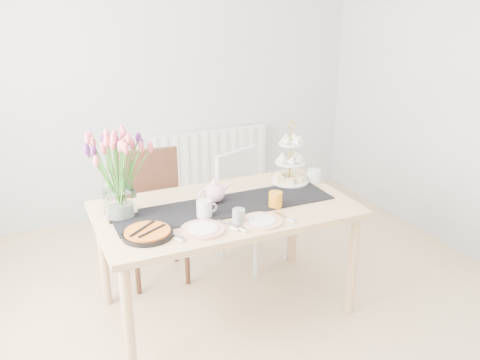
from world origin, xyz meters
name	(u,v)px	position (x,y,z in m)	size (l,w,h in m)	color
room_shell	(267,139)	(0.00, 0.00, 1.30)	(4.50, 4.50, 4.50)	tan
radiator	(210,160)	(0.50, 2.19, 0.45)	(1.20, 0.08, 0.60)	white
dining_table	(226,218)	(-0.06, 0.43, 0.67)	(1.60, 0.90, 0.75)	tan
chair_brown	(152,205)	(-0.37, 1.11, 0.55)	(0.49, 0.49, 0.94)	#341C13
chair_white	(247,198)	(0.37, 1.03, 0.51)	(0.56, 0.56, 0.87)	silver
table_runner	(226,206)	(-0.06, 0.43, 0.75)	(1.40, 0.35, 0.01)	black
tulip_vase	(116,162)	(-0.69, 0.56, 1.09)	(0.63, 0.63, 0.54)	silver
cake_stand	(290,167)	(0.52, 0.64, 0.86)	(0.27, 0.27, 0.39)	gold
teapot	(214,193)	(-0.10, 0.52, 0.82)	(0.22, 0.18, 0.15)	white
cream_jug	(314,176)	(0.67, 0.58, 0.80)	(0.09, 0.09, 0.09)	silver
tart_tin	(148,233)	(-0.61, 0.23, 0.77)	(0.29, 0.29, 0.03)	black
mug_grey	(239,216)	(-0.08, 0.18, 0.79)	(0.07, 0.07, 0.09)	gray
mug_white	(204,209)	(-0.24, 0.33, 0.80)	(0.09, 0.09, 0.11)	silver
mug_orange	(275,200)	(0.22, 0.29, 0.80)	(0.08, 0.08, 0.10)	orange
plate_left	(203,229)	(-0.31, 0.17, 0.76)	(0.26, 0.26, 0.01)	silver
plate_right	(262,221)	(0.05, 0.14, 0.76)	(0.24, 0.24, 0.01)	white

